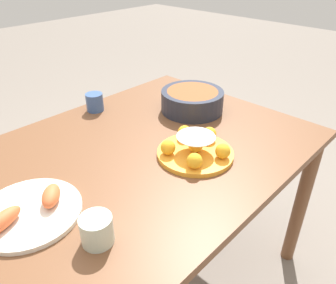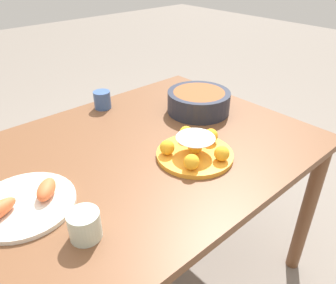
{
  "view_description": "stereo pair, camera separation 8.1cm",
  "coord_description": "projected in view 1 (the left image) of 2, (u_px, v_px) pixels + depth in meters",
  "views": [
    {
      "loc": [
        -0.67,
        -0.76,
        1.36
      ],
      "look_at": [
        0.05,
        -0.09,
        0.77
      ],
      "focal_mm": 35.0,
      "sensor_mm": 36.0,
      "label": 1
    },
    {
      "loc": [
        -0.61,
        -0.82,
        1.36
      ],
      "look_at": [
        0.05,
        -0.09,
        0.77
      ],
      "focal_mm": 35.0,
      "sensor_mm": 36.0,
      "label": 2
    }
  ],
  "objects": [
    {
      "name": "ground_plane",
      "position": [
        148.0,
        277.0,
        1.57
      ],
      "size": [
        12.0,
        12.0,
        0.0
      ],
      "primitive_type": "plane",
      "color": "slate"
    },
    {
      "name": "dining_table",
      "position": [
        143.0,
        169.0,
        1.24
      ],
      "size": [
        1.25,
        0.94,
        0.73
      ],
      "color": "brown",
      "rests_on": "ground_plane"
    },
    {
      "name": "cake_plate",
      "position": [
        196.0,
        148.0,
        1.14
      ],
      "size": [
        0.27,
        0.27,
        0.09
      ],
      "color": "gold",
      "rests_on": "dining_table"
    },
    {
      "name": "serving_bowl",
      "position": [
        192.0,
        100.0,
        1.44
      ],
      "size": [
        0.27,
        0.27,
        0.09
      ],
      "color": "#232838",
      "rests_on": "dining_table"
    },
    {
      "name": "sauce_bowl",
      "position": [
        189.0,
        85.0,
        1.69
      ],
      "size": [
        0.08,
        0.08,
        0.03
      ],
      "color": "tan",
      "rests_on": "dining_table"
    },
    {
      "name": "seafood_platter",
      "position": [
        28.0,
        211.0,
        0.89
      ],
      "size": [
        0.29,
        0.29,
        0.06
      ],
      "color": "silver",
      "rests_on": "dining_table"
    },
    {
      "name": "cup_near",
      "position": [
        97.0,
        230.0,
        0.8
      ],
      "size": [
        0.08,
        0.08,
        0.08
      ],
      "color": "beige",
      "rests_on": "dining_table"
    },
    {
      "name": "cup_far",
      "position": [
        95.0,
        102.0,
        1.44
      ],
      "size": [
        0.07,
        0.07,
        0.08
      ],
      "color": "#38568E",
      "rests_on": "dining_table"
    }
  ]
}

